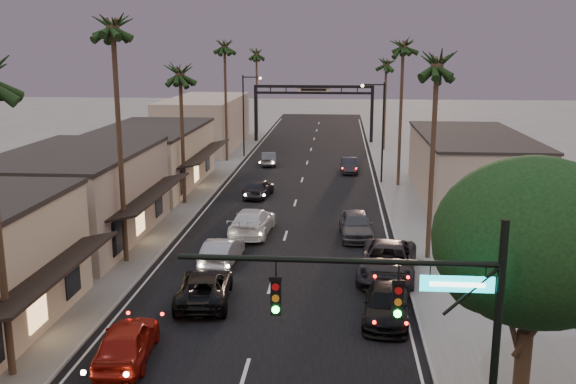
% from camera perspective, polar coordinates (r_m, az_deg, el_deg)
% --- Properties ---
extents(ground, '(200.00, 200.00, 0.00)m').
position_cam_1_polar(ground, '(53.38, 0.87, -0.22)').
color(ground, slate).
rests_on(ground, ground).
extents(road, '(14.00, 120.00, 0.02)m').
position_cam_1_polar(road, '(58.25, 1.20, 0.89)').
color(road, black).
rests_on(road, ground).
extents(sidewalk_left, '(5.00, 92.00, 0.12)m').
position_cam_1_polar(sidewalk_left, '(66.28, -6.66, 2.31)').
color(sidewalk_left, slate).
rests_on(sidewalk_left, ground).
extents(sidewalk_right, '(5.00, 92.00, 0.12)m').
position_cam_1_polar(sidewalk_right, '(65.29, 9.93, 2.05)').
color(sidewalk_right, slate).
rests_on(sidewalk_right, ground).
extents(storefront_mid, '(8.00, 14.00, 5.50)m').
position_cam_1_polar(storefront_mid, '(42.33, -18.29, -0.52)').
color(storefront_mid, '#A39282').
rests_on(storefront_mid, ground).
extents(storefront_far, '(8.00, 16.00, 5.00)m').
position_cam_1_polar(storefront_far, '(57.14, -12.12, 2.92)').
color(storefront_far, '#C3B195').
rests_on(storefront_far, ground).
extents(storefront_dist, '(8.00, 20.00, 6.00)m').
position_cam_1_polar(storefront_dist, '(79.14, -7.38, 6.15)').
color(storefront_dist, '#A39282').
rests_on(storefront_dist, ground).
extents(building_right, '(8.00, 18.00, 5.00)m').
position_cam_1_polar(building_right, '(53.81, 15.94, 2.11)').
color(building_right, '#A39282').
rests_on(building_right, ground).
extents(traffic_signal, '(8.51, 0.22, 7.80)m').
position_cam_1_polar(traffic_signal, '(17.50, 11.95, -10.89)').
color(traffic_signal, black).
rests_on(traffic_signal, ground).
extents(corner_tree, '(6.20, 6.20, 8.80)m').
position_cam_1_polar(corner_tree, '(21.16, 21.17, -4.71)').
color(corner_tree, '#38281C').
rests_on(corner_tree, ground).
extents(arch, '(15.20, 0.40, 7.27)m').
position_cam_1_polar(arch, '(82.22, 2.29, 8.26)').
color(arch, black).
rests_on(arch, ground).
extents(streetlight_right, '(2.13, 0.30, 9.00)m').
position_cam_1_polar(streetlight_right, '(57.40, 8.17, 5.97)').
color(streetlight_right, black).
rests_on(streetlight_right, ground).
extents(streetlight_left, '(2.13, 0.30, 9.00)m').
position_cam_1_polar(streetlight_left, '(70.97, -3.77, 7.36)').
color(streetlight_left, black).
rests_on(streetlight_left, ground).
extents(palm_lb, '(3.20, 3.20, 15.20)m').
position_cam_1_polar(palm_lb, '(35.99, -15.35, 14.52)').
color(palm_lb, '#38281C').
rests_on(palm_lb, ground).
extents(palm_lc, '(3.20, 3.20, 12.20)m').
position_cam_1_polar(palm_lc, '(49.40, -9.59, 10.82)').
color(palm_lc, '#38281C').
rests_on(palm_lc, ground).
extents(palm_ld, '(3.20, 3.20, 14.20)m').
position_cam_1_polar(palm_ld, '(67.97, -5.67, 13.07)').
color(palm_ld, '#38281C').
rests_on(palm_ld, ground).
extents(palm_ra, '(3.20, 3.20, 13.20)m').
position_cam_1_polar(palm_ra, '(36.27, 13.15, 11.55)').
color(palm_ra, '#38281C').
rests_on(palm_ra, ground).
extents(palm_rb, '(3.20, 3.20, 14.20)m').
position_cam_1_polar(palm_rb, '(56.14, 10.22, 13.00)').
color(palm_rb, '#38281C').
rests_on(palm_rb, ground).
extents(palm_rc, '(3.20, 3.20, 12.20)m').
position_cam_1_polar(palm_rc, '(76.09, 8.74, 11.48)').
color(palm_rc, '#38281C').
rests_on(palm_rc, ground).
extents(palm_far, '(3.20, 3.20, 13.20)m').
position_cam_1_polar(palm_far, '(90.66, -2.83, 12.42)').
color(palm_far, '#38281C').
rests_on(palm_far, ground).
extents(oncoming_red, '(2.33, 4.89, 1.61)m').
position_cam_1_polar(oncoming_red, '(26.43, -14.14, -12.73)').
color(oncoming_red, maroon).
rests_on(oncoming_red, ground).
extents(oncoming_pickup, '(2.94, 5.52, 1.48)m').
position_cam_1_polar(oncoming_pickup, '(31.36, -7.44, -8.42)').
color(oncoming_pickup, black).
rests_on(oncoming_pickup, ground).
extents(oncoming_silver, '(1.97, 4.67, 1.50)m').
position_cam_1_polar(oncoming_silver, '(36.46, -5.90, -5.29)').
color(oncoming_silver, '#939398').
rests_on(oncoming_silver, ground).
extents(oncoming_white, '(2.78, 6.07, 1.72)m').
position_cam_1_polar(oncoming_white, '(41.98, -3.19, -2.65)').
color(oncoming_white, silver).
rests_on(oncoming_white, ground).
extents(oncoming_dgrey, '(2.40, 4.72, 1.54)m').
position_cam_1_polar(oncoming_dgrey, '(52.39, -2.66, 0.38)').
color(oncoming_dgrey, black).
rests_on(oncoming_dgrey, ground).
extents(oncoming_grey_far, '(1.99, 4.34, 1.38)m').
position_cam_1_polar(oncoming_grey_far, '(66.58, -1.74, 2.99)').
color(oncoming_grey_far, '#49494E').
rests_on(oncoming_grey_far, ground).
extents(curbside_near, '(3.72, 6.67, 1.76)m').
position_cam_1_polar(curbside_near, '(34.65, 8.84, -6.12)').
color(curbside_near, black).
rests_on(curbside_near, ground).
extents(curbside_black, '(2.51, 5.16, 1.45)m').
position_cam_1_polar(curbside_black, '(29.54, 8.76, -9.86)').
color(curbside_black, black).
rests_on(curbside_black, ground).
extents(curbside_grey, '(2.31, 5.10, 1.70)m').
position_cam_1_polar(curbside_grey, '(41.48, 6.05, -2.91)').
color(curbside_grey, '#424145').
rests_on(curbside_grey, ground).
extents(curbside_far, '(1.69, 4.37, 1.42)m').
position_cam_1_polar(curbside_far, '(62.91, 5.45, 2.38)').
color(curbside_far, black).
rests_on(curbside_far, ground).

